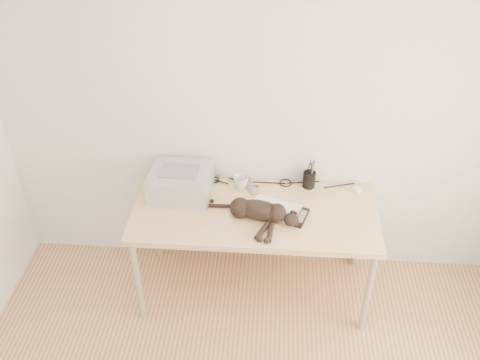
# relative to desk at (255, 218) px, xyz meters

# --- Properties ---
(wall_back) EXTENTS (3.50, 0.00, 3.50)m
(wall_back) POSITION_rel_desk_xyz_m (0.00, 0.27, 0.69)
(wall_back) COLOR white
(wall_back) RESTS_ON floor
(desk) EXTENTS (1.60, 0.70, 0.74)m
(desk) POSITION_rel_desk_xyz_m (0.00, 0.00, 0.00)
(desk) COLOR #D7B97D
(desk) RESTS_ON floor
(printer) EXTENTS (0.42, 0.36, 0.19)m
(printer) POSITION_rel_desk_xyz_m (-0.50, 0.06, 0.23)
(printer) COLOR #A3A3A7
(printer) RESTS_ON desk
(papers) EXTENTS (0.37, 0.30, 0.01)m
(papers) POSITION_rel_desk_xyz_m (0.13, -0.07, 0.14)
(papers) COLOR white
(papers) RESTS_ON desk
(cat) EXTENTS (0.59, 0.35, 0.14)m
(cat) POSITION_rel_desk_xyz_m (0.02, -0.16, 0.19)
(cat) COLOR black
(cat) RESTS_ON desk
(mug) EXTENTS (0.14, 0.14, 0.10)m
(mug) POSITION_rel_desk_xyz_m (-0.11, 0.15, 0.18)
(mug) COLOR white
(mug) RESTS_ON desk
(pen_cup) EXTENTS (0.08, 0.08, 0.22)m
(pen_cup) POSITION_rel_desk_xyz_m (0.36, 0.20, 0.19)
(pen_cup) COLOR black
(pen_cup) RESTS_ON desk
(remote_grey) EXTENTS (0.12, 0.19, 0.02)m
(remote_grey) POSITION_rel_desk_xyz_m (-0.04, 0.16, 0.14)
(remote_grey) COLOR slate
(remote_grey) RESTS_ON desk
(remote_black) EXTENTS (0.11, 0.19, 0.02)m
(remote_black) POSITION_rel_desk_xyz_m (0.30, -0.14, 0.14)
(remote_black) COLOR black
(remote_black) RESTS_ON desk
(mouse) EXTENTS (0.08, 0.11, 0.03)m
(mouse) POSITION_rel_desk_xyz_m (0.69, 0.19, 0.15)
(mouse) COLOR white
(mouse) RESTS_ON desk
(cable_tangle) EXTENTS (1.36, 0.09, 0.01)m
(cable_tangle) POSITION_rel_desk_xyz_m (0.00, 0.22, 0.14)
(cable_tangle) COLOR black
(cable_tangle) RESTS_ON desk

